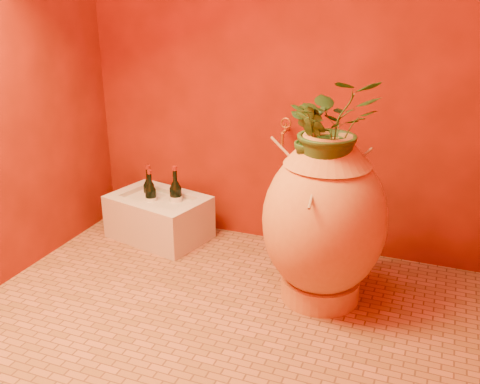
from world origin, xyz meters
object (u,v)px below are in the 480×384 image
at_px(amphora, 324,220).
at_px(wine_bottle_c, 149,194).
at_px(wall_tap, 285,130).
at_px(wine_bottle_b, 151,199).
at_px(stone_basin, 159,218).
at_px(wine_bottle_a, 176,198).

height_order(amphora, wine_bottle_c, amphora).
bearing_deg(wall_tap, wine_bottle_b, -167.54).
bearing_deg(wine_bottle_b, stone_basin, 9.92).
xyz_separation_m(amphora, wine_bottle_b, (-1.18, 0.32, -0.18)).
xyz_separation_m(wine_bottle_a, wine_bottle_c, (-0.20, 0.02, -0.01)).
xyz_separation_m(amphora, stone_basin, (-1.14, 0.33, -0.31)).
relative_size(wine_bottle_a, wine_bottle_b, 1.10).
height_order(amphora, stone_basin, amphora).
bearing_deg(wine_bottle_a, wall_tap, 11.26).
xyz_separation_m(stone_basin, wine_bottle_a, (0.11, 0.04, 0.14)).
xyz_separation_m(amphora, wine_bottle_c, (-1.23, 0.39, -0.18)).
xyz_separation_m(stone_basin, wine_bottle_b, (-0.05, -0.01, 0.13)).
bearing_deg(stone_basin, wall_tap, 12.61).
relative_size(amphora, stone_basin, 1.30).
distance_m(amphora, wine_bottle_a, 1.11).
distance_m(stone_basin, wine_bottle_c, 0.17).
bearing_deg(amphora, wine_bottle_b, 164.80).
distance_m(amphora, wine_bottle_b, 1.24).
bearing_deg(amphora, wine_bottle_a, 160.24).
distance_m(amphora, wine_bottle_c, 1.31).
height_order(amphora, wall_tap, amphora).
xyz_separation_m(amphora, wall_tap, (-0.36, 0.50, 0.31)).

